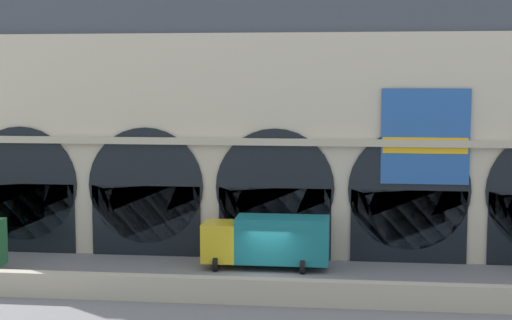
# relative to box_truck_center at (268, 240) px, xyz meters

# --- Properties ---
(ground_plane) EXTENTS (200.00, 200.00, 0.00)m
(ground_plane) POSITION_rel_box_truck_center_xyz_m (0.19, -2.47, -1.70)
(ground_plane) COLOR slate
(quay_parapet_wall) EXTENTS (90.00, 0.70, 1.30)m
(quay_parapet_wall) POSITION_rel_box_truck_center_xyz_m (0.19, -7.26, -1.05)
(quay_parapet_wall) COLOR #B2A891
(quay_parapet_wall) RESTS_ON ground
(station_building) EXTENTS (51.00, 5.53, 17.91)m
(station_building) POSITION_rel_box_truck_center_xyz_m (0.23, 5.09, 6.97)
(station_building) COLOR beige
(station_building) RESTS_ON ground
(box_truck_center) EXTENTS (7.50, 2.91, 3.12)m
(box_truck_center) POSITION_rel_box_truck_center_xyz_m (0.00, 0.00, 0.00)
(box_truck_center) COLOR gold
(box_truck_center) RESTS_ON ground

